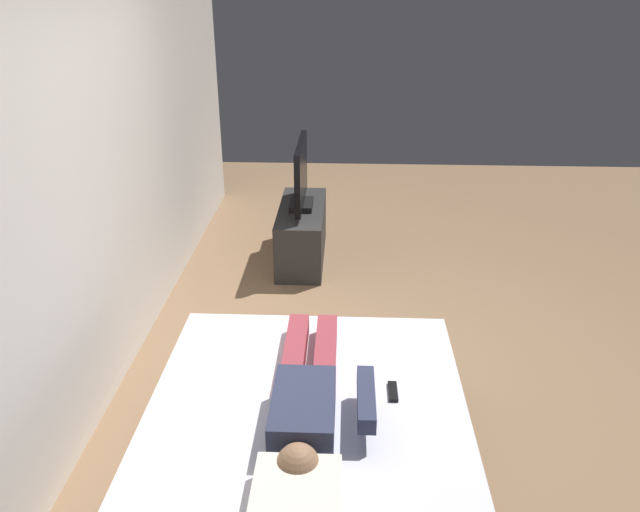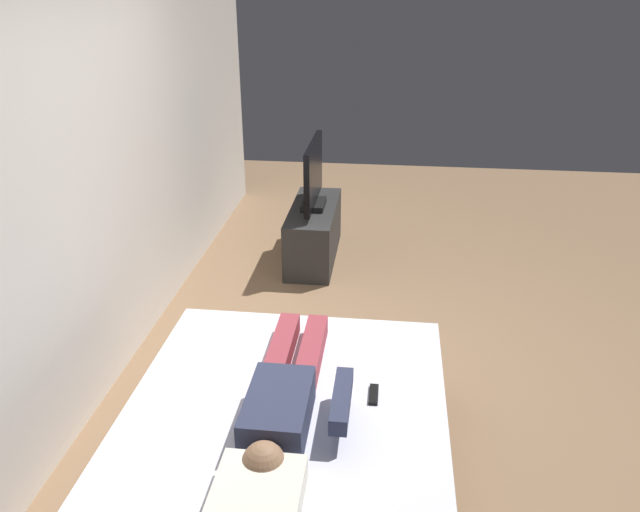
{
  "view_description": "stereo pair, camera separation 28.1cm",
  "coord_description": "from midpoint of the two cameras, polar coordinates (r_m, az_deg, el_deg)",
  "views": [
    {
      "loc": [
        -3.38,
        0.14,
        2.44
      ],
      "look_at": [
        0.43,
        0.31,
        0.69
      ],
      "focal_mm": 35.28,
      "sensor_mm": 36.0,
      "label": 1
    },
    {
      "loc": [
        -3.36,
        -0.14,
        2.44
      ],
      "look_at": [
        0.43,
        0.31,
        0.69
      ],
      "focal_mm": 35.28,
      "sensor_mm": 36.0,
      "label": 2
    }
  ],
  "objects": [
    {
      "name": "tv",
      "position": [
        5.53,
        -3.2,
        7.2
      ],
      "size": [
        0.88,
        0.2,
        0.59
      ],
      "color": "black",
      "rests_on": "tv_stand"
    },
    {
      "name": "back_wall",
      "position": [
        4.23,
        -20.39,
        8.9
      ],
      "size": [
        6.4,
        0.1,
        2.8
      ],
      "primitive_type": "cube",
      "color": "silver",
      "rests_on": "ground"
    },
    {
      "name": "ground_plane",
      "position": [
        4.16,
        2.1,
        -11.3
      ],
      "size": [
        10.0,
        10.0,
        0.0
      ],
      "primitive_type": "plane",
      "color": "#8C6B4C"
    },
    {
      "name": "person",
      "position": [
        3.0,
        -3.79,
        -12.63
      ],
      "size": [
        1.26,
        0.46,
        0.18
      ],
      "color": "#2D334C",
      "rests_on": "bed"
    },
    {
      "name": "bed",
      "position": [
        3.21,
        -3.84,
        -18.02
      ],
      "size": [
        1.9,
        1.61,
        0.54
      ],
      "color": "brown",
      "rests_on": "ground"
    },
    {
      "name": "pillow",
      "position": [
        2.53,
        -5.69,
        -22.08
      ],
      "size": [
        0.48,
        0.34,
        0.12
      ],
      "primitive_type": "cube",
      "color": "silver",
      "rests_on": "bed"
    },
    {
      "name": "remote",
      "position": [
        3.16,
        4.04,
        -12.21
      ],
      "size": [
        0.15,
        0.04,
        0.02
      ],
      "primitive_type": "cube",
      "color": "black",
      "rests_on": "bed"
    },
    {
      "name": "tv_stand",
      "position": [
        5.71,
        -3.07,
        2.07
      ],
      "size": [
        1.1,
        0.4,
        0.5
      ],
      "primitive_type": "cube",
      "color": "#2D2D2D",
      "rests_on": "ground"
    }
  ]
}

